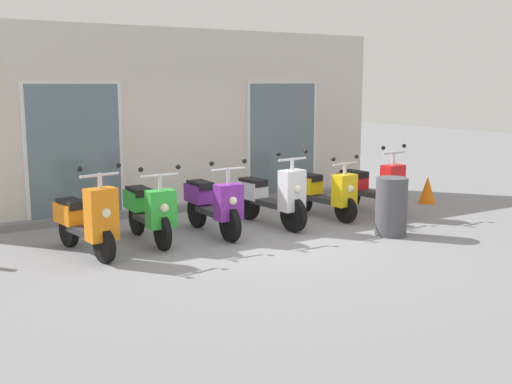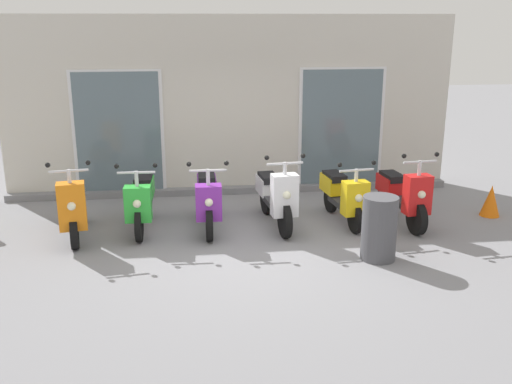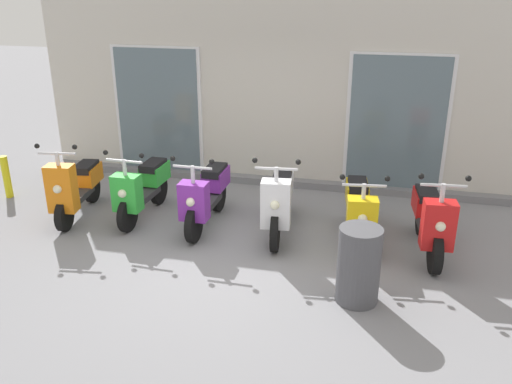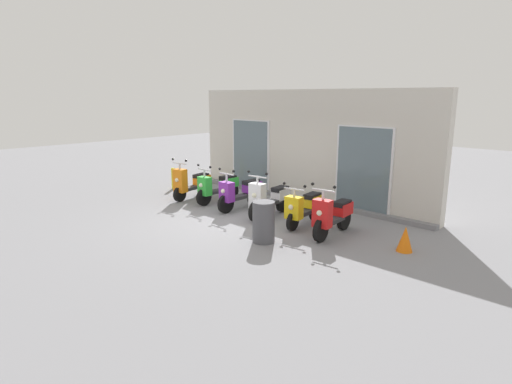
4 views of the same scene
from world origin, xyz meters
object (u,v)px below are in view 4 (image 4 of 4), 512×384
(scooter_white, at_px, (269,198))
(scooter_orange, at_px, (191,183))
(scooter_red, at_px, (333,215))
(trash_bin, at_px, (264,222))
(scooter_yellow, at_px, (304,207))
(curb_bollard, at_px, (173,178))
(scooter_green, at_px, (218,187))
(scooter_purple, at_px, (240,192))
(traffic_cone, at_px, (405,239))

(scooter_white, bearing_deg, scooter_orange, -177.25)
(scooter_red, xyz_separation_m, trash_bin, (-0.83, -1.35, -0.03))
(scooter_yellow, distance_m, curb_bollard, 5.67)
(trash_bin, bearing_deg, scooter_green, 154.31)
(scooter_orange, distance_m, scooter_yellow, 4.14)
(scooter_white, xyz_separation_m, trash_bin, (1.18, -1.50, -0.05))
(trash_bin, relative_size, curb_bollard, 1.26)
(scooter_purple, bearing_deg, trash_bin, -33.77)
(trash_bin, bearing_deg, curb_bollard, 162.79)
(scooter_purple, relative_size, scooter_white, 0.94)
(scooter_green, height_order, traffic_cone, scooter_green)
(scooter_orange, relative_size, scooter_purple, 0.95)
(scooter_yellow, xyz_separation_m, trash_bin, (0.09, -1.53, -0.02))
(scooter_green, relative_size, scooter_white, 0.91)
(scooter_orange, distance_m, scooter_purple, 1.99)
(scooter_white, bearing_deg, scooter_red, -4.15)
(scooter_green, distance_m, scooter_red, 4.09)
(scooter_orange, distance_m, curb_bollard, 1.59)
(traffic_cone, bearing_deg, scooter_white, -179.44)
(scooter_purple, xyz_separation_m, traffic_cone, (4.67, 0.04, -0.22))
(scooter_orange, bearing_deg, traffic_cone, 1.57)
(scooter_purple, xyz_separation_m, scooter_white, (1.06, 0.00, 0.01))
(scooter_orange, bearing_deg, curb_bollard, 164.27)
(curb_bollard, bearing_deg, scooter_white, -3.54)
(scooter_green, relative_size, scooter_yellow, 1.04)
(scooter_orange, distance_m, scooter_red, 5.06)
(scooter_orange, xyz_separation_m, traffic_cone, (6.65, 0.18, -0.22))
(trash_bin, bearing_deg, traffic_cone, 32.29)
(scooter_yellow, distance_m, trash_bin, 1.53)
(scooter_yellow, relative_size, curb_bollard, 2.11)
(scooter_orange, bearing_deg, scooter_purple, 4.21)
(scooter_yellow, xyz_separation_m, scooter_red, (0.92, -0.17, 0.01))
(scooter_green, bearing_deg, scooter_yellow, -0.69)
(scooter_orange, height_order, traffic_cone, scooter_orange)
(scooter_purple, distance_m, trash_bin, 2.70)
(traffic_cone, bearing_deg, trash_bin, -147.71)
(scooter_red, relative_size, curb_bollard, 2.26)
(scooter_red, bearing_deg, scooter_green, 177.03)
(scooter_green, relative_size, curb_bollard, 2.19)
(scooter_white, height_order, trash_bin, scooter_white)
(scooter_yellow, height_order, traffic_cone, scooter_yellow)
(scooter_purple, bearing_deg, scooter_yellow, 0.73)
(scooter_yellow, bearing_deg, scooter_red, -10.67)
(traffic_cone, relative_size, curb_bollard, 0.74)
(scooter_orange, distance_m, traffic_cone, 6.66)
(scooter_green, distance_m, scooter_purple, 1.01)
(scooter_red, xyz_separation_m, traffic_cone, (1.60, 0.18, -0.21))
(scooter_green, distance_m, curb_bollard, 2.51)
(trash_bin, bearing_deg, scooter_purple, 146.23)
(scooter_yellow, bearing_deg, scooter_purple, -179.27)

